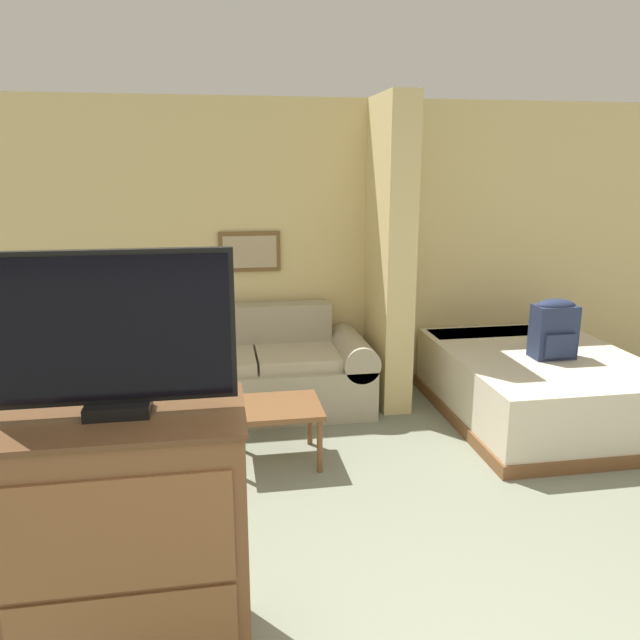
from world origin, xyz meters
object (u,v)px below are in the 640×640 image
Objects in this scene: couch at (256,373)px; coffee_table at (277,412)px; tv at (112,334)px; bed at (537,385)px; table_lamp at (117,320)px; backpack at (554,328)px; tv_dresser at (130,545)px.

couch is 0.99m from coffee_table.
tv is 0.47× the size of bed.
bed is at bearing 36.40° from tv.
coffee_table is at bearing -41.06° from table_lamp.
couch is at bearing 163.40° from backpack.
coffee_table is 0.32× the size of bed.
tv_dresser is at bearing -113.49° from coffee_table.
tv reaches higher than coffee_table.
backpack is at bearing -12.07° from table_lamp.
tv_dresser is (-0.76, -1.76, 0.20)m from coffee_table.
bed is at bearing 36.41° from tv_dresser.
tv_dresser is at bearing -103.98° from couch.
table_lamp is 0.33× the size of tv_dresser.
table_lamp is 3.49m from backpack.
tv_dresser is 2.38× the size of backpack.
couch is 2.84m from tv_dresser.
tv_dresser is 3.64m from backpack.
tv_dresser reaches higher than backpack.
coffee_table is at bearing -172.28° from backpack.
backpack is at bearing 7.72° from coffee_table.
table_lamp reaches higher than bed.
coffee_table is 0.54× the size of tv_dresser.
backpack is at bearing -74.81° from bed.
couch is 5.30× the size of table_lamp.
table_lamp is at bearing 177.84° from couch.
table_lamp is at bearing 98.55° from tv.
backpack reaches higher than bed.
tv is at bearing -143.60° from bed.
tv reaches higher than table_lamp.
coffee_table is at bearing -169.08° from bed.
couch is at bearing 76.02° from tv.
tv_dresser is at bearing -145.44° from backpack.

